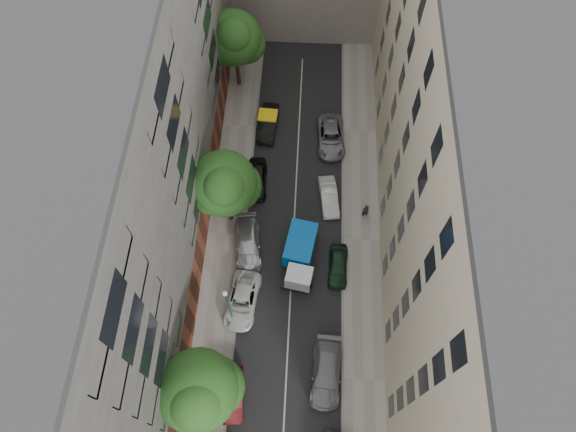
# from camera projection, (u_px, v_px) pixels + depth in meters

# --- Properties ---
(ground) EXTENTS (120.00, 120.00, 0.00)m
(ground) POSITION_uv_depth(u_px,v_px,m) (293.00, 237.00, 41.81)
(ground) COLOR #4C4C49
(ground) RESTS_ON ground
(road_surface) EXTENTS (8.00, 44.00, 0.02)m
(road_surface) POSITION_uv_depth(u_px,v_px,m) (293.00, 237.00, 41.80)
(road_surface) COLOR black
(road_surface) RESTS_ON ground
(sidewalk_left) EXTENTS (3.00, 44.00, 0.15)m
(sidewalk_left) POSITION_uv_depth(u_px,v_px,m) (226.00, 234.00, 41.87)
(sidewalk_left) COLOR gray
(sidewalk_left) RESTS_ON ground
(sidewalk_right) EXTENTS (3.00, 44.00, 0.15)m
(sidewalk_right) POSITION_uv_depth(u_px,v_px,m) (361.00, 240.00, 41.61)
(sidewalk_right) COLOR gray
(sidewalk_right) RESTS_ON ground
(building_left) EXTENTS (8.00, 44.00, 20.00)m
(building_left) POSITION_uv_depth(u_px,v_px,m) (126.00, 163.00, 33.25)
(building_left) COLOR #494744
(building_left) RESTS_ON ground
(building_right) EXTENTS (8.00, 44.00, 20.00)m
(building_right) POSITION_uv_depth(u_px,v_px,m) (467.00, 177.00, 32.72)
(building_right) COLOR beige
(building_right) RESTS_ON ground
(tarp_truck) EXTENTS (2.89, 5.48, 2.39)m
(tarp_truck) POSITION_uv_depth(u_px,v_px,m) (300.00, 255.00, 39.63)
(tarp_truck) COLOR black
(tarp_truck) RESTS_ON ground
(car_left_1) EXTENTS (1.69, 4.00, 1.28)m
(car_left_1) POSITION_uv_depth(u_px,v_px,m) (233.00, 394.00, 35.42)
(car_left_1) COLOR #4A0E10
(car_left_1) RESTS_ON ground
(car_left_2) EXTENTS (2.75, 5.02, 1.33)m
(car_left_2) POSITION_uv_depth(u_px,v_px,m) (242.00, 301.00, 38.57)
(car_left_2) COLOR silver
(car_left_2) RESTS_ON ground
(car_left_3) EXTENTS (2.64, 5.13, 1.42)m
(car_left_3) POSITION_uv_depth(u_px,v_px,m) (248.00, 243.00, 40.77)
(car_left_3) COLOR #BAB9BE
(car_left_3) RESTS_ON ground
(car_left_4) EXTENTS (1.83, 4.22, 1.42)m
(car_left_4) POSITION_uv_depth(u_px,v_px,m) (257.00, 179.00, 43.62)
(car_left_4) COLOR black
(car_left_4) RESTS_ON ground
(car_left_5) EXTENTS (1.77, 4.41, 1.43)m
(car_left_5) POSITION_uv_depth(u_px,v_px,m) (268.00, 123.00, 46.42)
(car_left_5) COLOR black
(car_left_5) RESTS_ON ground
(car_right_1) EXTENTS (2.36, 5.18, 1.47)m
(car_right_1) POSITION_uv_depth(u_px,v_px,m) (326.00, 373.00, 36.01)
(car_right_1) COLOR slate
(car_right_1) RESTS_ON ground
(car_right_2) EXTENTS (1.64, 3.78, 1.27)m
(car_right_2) POSITION_uv_depth(u_px,v_px,m) (338.00, 266.00, 39.94)
(car_right_2) COLOR black
(car_right_2) RESTS_ON ground
(car_right_3) EXTENTS (1.91, 4.05, 1.28)m
(car_right_3) POSITION_uv_depth(u_px,v_px,m) (329.00, 197.00, 42.87)
(car_right_3) COLOR silver
(car_right_3) RESTS_ON ground
(car_right_4) EXTENTS (2.64, 5.16, 1.39)m
(car_right_4) POSITION_uv_depth(u_px,v_px,m) (331.00, 137.00, 45.74)
(car_right_4) COLOR slate
(car_right_4) RESTS_ON ground
(tree_near) EXTENTS (5.31, 5.04, 8.06)m
(tree_near) POSITION_uv_depth(u_px,v_px,m) (199.00, 392.00, 30.88)
(tree_near) COLOR #382619
(tree_near) RESTS_ON sidewalk_left
(tree_mid) EXTENTS (5.27, 4.99, 8.08)m
(tree_mid) POSITION_uv_depth(u_px,v_px,m) (225.00, 186.00, 37.73)
(tree_mid) COLOR #382619
(tree_mid) RESTS_ON sidewalk_left
(tree_far) EXTENTS (5.16, 4.86, 8.27)m
(tree_far) POSITION_uv_depth(u_px,v_px,m) (235.00, 40.00, 44.49)
(tree_far) COLOR #382619
(tree_far) RESTS_ON sidewalk_left
(lamp_post) EXTENTS (0.36, 0.36, 5.95)m
(lamp_post) POSITION_uv_depth(u_px,v_px,m) (228.00, 304.00, 35.14)
(lamp_post) COLOR #164E2F
(lamp_post) RESTS_ON sidewalk_left
(pedestrian) EXTENTS (0.69, 0.54, 1.66)m
(pedestrian) POSITION_uv_depth(u_px,v_px,m) (365.00, 211.00, 41.86)
(pedestrian) COLOR black
(pedestrian) RESTS_ON sidewalk_right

